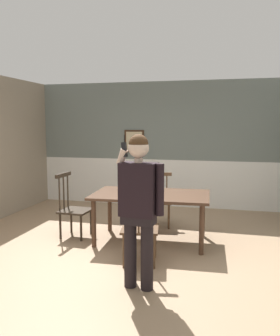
# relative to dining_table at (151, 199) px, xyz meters

# --- Properties ---
(ground_plane) EXTENTS (6.83, 6.83, 0.00)m
(ground_plane) POSITION_rel_dining_table_xyz_m (-0.31, -0.60, -0.68)
(ground_plane) COLOR #9E7F60
(room_back_partition) EXTENTS (5.71, 0.17, 2.75)m
(room_back_partition) POSITION_rel_dining_table_xyz_m (-0.31, 2.51, 0.64)
(room_back_partition) COLOR slate
(room_back_partition) RESTS_ON ground_plane
(dining_table) EXTENTS (1.83, 1.14, 0.76)m
(dining_table) POSITION_rel_dining_table_xyz_m (0.00, 0.00, 0.00)
(dining_table) COLOR #4C3323
(dining_table) RESTS_ON ground_plane
(chair_near_window) EXTENTS (0.51, 0.51, 0.94)m
(chair_near_window) POSITION_rel_dining_table_xyz_m (-0.05, 0.91, -0.21)
(chair_near_window) COLOR #513823
(chair_near_window) RESTS_ON ground_plane
(chair_by_doorway) EXTENTS (0.48, 0.48, 1.04)m
(chair_by_doorway) POSITION_rel_dining_table_xyz_m (-1.28, -0.06, -0.20)
(chair_by_doorway) COLOR #2D2319
(chair_by_doorway) RESTS_ON ground_plane
(chair_at_table_head) EXTENTS (0.55, 0.55, 1.01)m
(chair_at_table_head) POSITION_rel_dining_table_xyz_m (0.05, -0.91, -0.19)
(chair_at_table_head) COLOR #513823
(chair_at_table_head) RESTS_ON ground_plane
(person_figure) EXTENTS (0.56, 0.27, 1.72)m
(person_figure) POSITION_rel_dining_table_xyz_m (0.21, -1.59, 0.31)
(person_figure) COLOR black
(person_figure) RESTS_ON ground_plane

